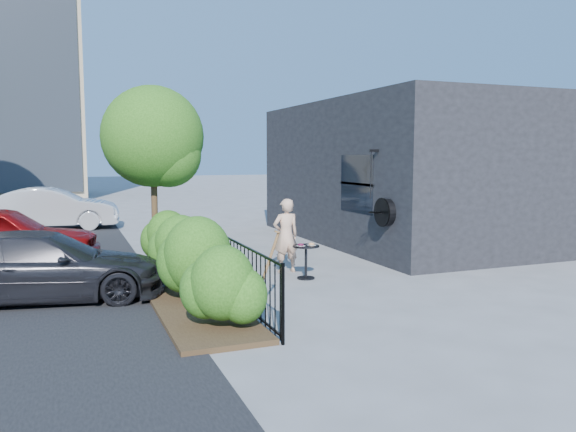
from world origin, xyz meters
name	(u,v)px	position (x,y,z in m)	size (l,w,h in m)	color
ground	(300,286)	(0.00, 0.00, 0.00)	(120.00, 120.00, 0.00)	gray
shop_building	(412,172)	(5.50, 4.50, 2.00)	(6.22, 9.00, 4.00)	black
fence	(223,263)	(-1.50, 0.00, 0.56)	(0.05, 6.05, 1.10)	black
planting_bed	(185,295)	(-2.20, 0.00, 0.04)	(1.30, 6.00, 0.08)	#382616
shrubs	(189,256)	(-2.10, 0.10, 0.70)	(1.10, 5.60, 1.24)	#215112
patio_tree	(156,143)	(-2.24, 2.76, 2.76)	(2.20, 2.20, 3.94)	#3F2B19
cafe_table	(306,256)	(0.37, 0.56, 0.47)	(0.54, 0.54, 0.73)	black
woman	(286,236)	(0.23, 1.31, 0.79)	(0.58, 0.38, 1.58)	#D2A588
shovel	(264,277)	(-1.25, -1.55, 0.59)	(0.47, 0.18, 1.35)	brown
car_silver	(52,208)	(-4.57, 10.75, 0.71)	(1.50, 4.30, 1.42)	silver
car_darkgrey	(43,266)	(-4.51, 0.67, 0.60)	(1.67, 4.11, 1.19)	black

